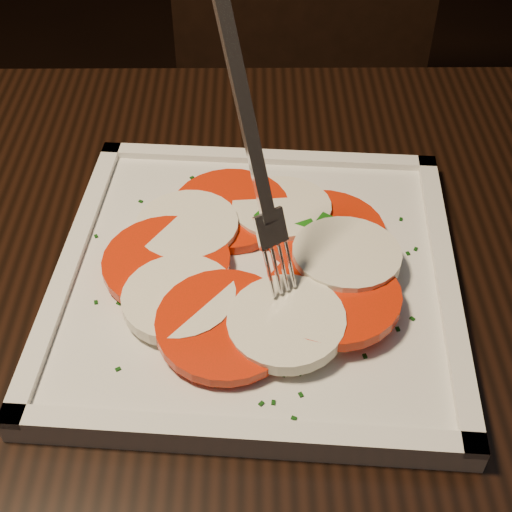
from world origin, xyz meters
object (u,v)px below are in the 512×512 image
(plate, at_px, (256,277))
(chair, at_px, (307,101))
(table, at_px, (297,436))
(fork, at_px, (247,150))

(plate, bearing_deg, chair, 77.22)
(chair, relative_size, plate, 3.15)
(table, height_order, chair, chair)
(table, relative_size, chair, 1.36)
(plate, bearing_deg, table, -70.49)
(table, relative_size, plate, 4.27)
(chair, bearing_deg, plate, -100.10)
(table, distance_m, fork, 0.24)
(table, height_order, plate, plate)
(table, bearing_deg, chair, 80.67)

